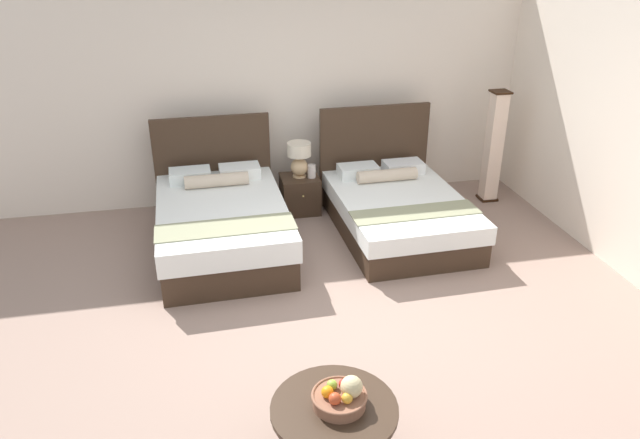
% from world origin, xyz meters
% --- Properties ---
extents(ground_plane, '(9.70, 9.53, 0.02)m').
position_xyz_m(ground_plane, '(0.00, 0.00, -0.01)').
color(ground_plane, gray).
extents(wall_back, '(9.70, 0.12, 2.89)m').
position_xyz_m(wall_back, '(0.00, 2.96, 1.45)').
color(wall_back, silver).
rests_on(wall_back, ground).
extents(bed_near_window, '(1.44, 2.15, 1.25)m').
position_xyz_m(bed_near_window, '(-1.02, 1.59, 0.32)').
color(bed_near_window, '#37271A').
rests_on(bed_near_window, ground).
extents(bed_near_corner, '(1.46, 2.07, 1.28)m').
position_xyz_m(bed_near_corner, '(1.01, 1.60, 0.29)').
color(bed_near_corner, '#37271A').
rests_on(bed_near_corner, ground).
extents(nightstand, '(0.47, 0.47, 0.46)m').
position_xyz_m(nightstand, '(0.00, 2.38, 0.23)').
color(nightstand, '#37271A').
rests_on(nightstand, ground).
extents(table_lamp, '(0.29, 0.29, 0.44)m').
position_xyz_m(table_lamp, '(0.00, 2.40, 0.72)').
color(table_lamp, tan).
rests_on(table_lamp, nightstand).
extents(vase, '(0.10, 0.10, 0.17)m').
position_xyz_m(vase, '(0.14, 2.34, 0.55)').
color(vase, silver).
rests_on(vase, nightstand).
extents(coffee_table, '(0.83, 0.83, 0.46)m').
position_xyz_m(coffee_table, '(-0.48, -1.61, 0.34)').
color(coffee_table, '#37271A').
rests_on(coffee_table, ground).
extents(fruit_bowl, '(0.37, 0.37, 0.22)m').
position_xyz_m(fruit_bowl, '(-0.43, -1.60, 0.53)').
color(fruit_bowl, '#8B5A42').
rests_on(fruit_bowl, coffee_table).
extents(floor_lamp_corner, '(0.22, 0.22, 1.45)m').
position_xyz_m(floor_lamp_corner, '(2.51, 2.25, 0.73)').
color(floor_lamp_corner, black).
rests_on(floor_lamp_corner, ground).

